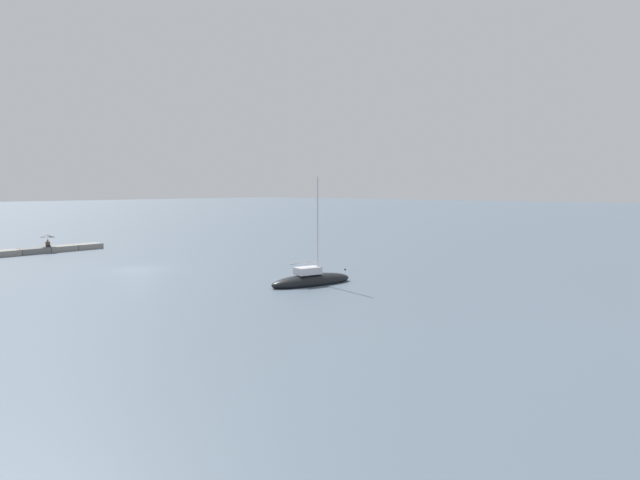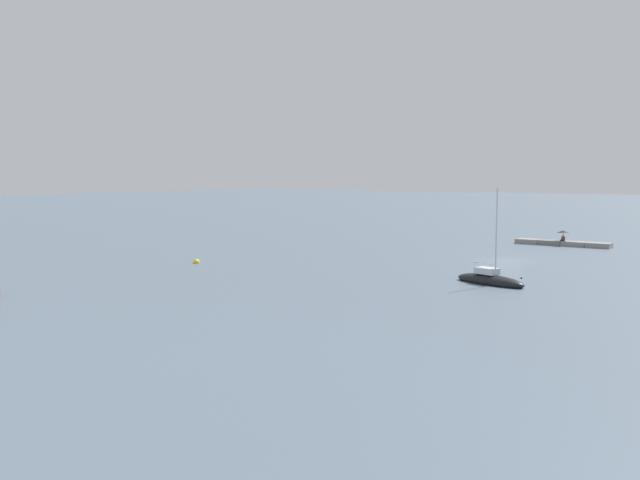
{
  "view_description": "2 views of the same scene",
  "coord_description": "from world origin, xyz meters",
  "px_view_note": "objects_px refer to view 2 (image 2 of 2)",
  "views": [
    {
      "loc": [
        22.46,
        39.25,
        6.74
      ],
      "look_at": [
        -7.1,
        13.74,
        2.85
      ],
      "focal_mm": 29.25,
      "sensor_mm": 36.0,
      "label": 1
    },
    {
      "loc": [
        -25.37,
        66.71,
        8.58
      ],
      "look_at": [
        7.83,
        21.1,
        3.24
      ],
      "focal_mm": 38.94,
      "sensor_mm": 36.0,
      "label": 2
    }
  ],
  "objects_px": {
    "sailboat_black_far": "(490,280)",
    "mooring_buoy_near": "(197,262)",
    "person_seated_brown_left": "(563,239)",
    "umbrella_open_black": "(563,232)"
  },
  "relations": [
    {
      "from": "umbrella_open_black",
      "to": "sailboat_black_far",
      "type": "relative_size",
      "value": 0.18
    },
    {
      "from": "mooring_buoy_near",
      "to": "umbrella_open_black",
      "type": "bearing_deg",
      "value": -122.01
    },
    {
      "from": "person_seated_brown_left",
      "to": "umbrella_open_black",
      "type": "xyz_separation_m",
      "value": [
        -0.01,
        -0.05,
        0.87
      ]
    },
    {
      "from": "umbrella_open_black",
      "to": "person_seated_brown_left",
      "type": "bearing_deg",
      "value": 75.82
    },
    {
      "from": "sailboat_black_far",
      "to": "mooring_buoy_near",
      "type": "height_order",
      "value": "sailboat_black_far"
    },
    {
      "from": "person_seated_brown_left",
      "to": "umbrella_open_black",
      "type": "height_order",
      "value": "umbrella_open_black"
    },
    {
      "from": "umbrella_open_black",
      "to": "sailboat_black_far",
      "type": "xyz_separation_m",
      "value": [
        -4.37,
        33.31,
        -1.41
      ]
    },
    {
      "from": "person_seated_brown_left",
      "to": "mooring_buoy_near",
      "type": "xyz_separation_m",
      "value": [
        23.66,
        37.82,
        -0.74
      ]
    },
    {
      "from": "umbrella_open_black",
      "to": "mooring_buoy_near",
      "type": "xyz_separation_m",
      "value": [
        23.67,
        37.87,
        -1.61
      ]
    },
    {
      "from": "mooring_buoy_near",
      "to": "sailboat_black_far",
      "type": "bearing_deg",
      "value": -170.77
    }
  ]
}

